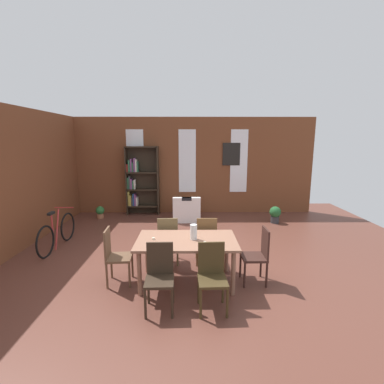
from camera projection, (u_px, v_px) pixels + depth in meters
name	position (u px, v px, depth m)	size (l,w,h in m)	color
ground_plane	(185.00, 270.00, 5.10)	(10.84, 10.84, 0.00)	brown
back_wall_brick	(187.00, 166.00, 8.97)	(8.16, 0.12, 3.10)	brown
window_pane_0	(136.00, 161.00, 8.86)	(0.55, 0.02, 2.01)	white
window_pane_1	(187.00, 161.00, 8.87)	(0.55, 0.02, 2.01)	white
window_pane_2	(239.00, 161.00, 8.89)	(0.55, 0.02, 2.01)	white
dining_table	(187.00, 244.00, 4.55)	(1.65, 0.97, 0.77)	#895E48
vase_on_table	(194.00, 232.00, 4.51)	(0.11, 0.11, 0.25)	silver
tealight_candle_0	(153.00, 239.00, 4.52)	(0.04, 0.04, 0.03)	silver
tealight_candle_1	(205.00, 243.00, 4.33)	(0.04, 0.04, 0.04)	silver
dining_chair_far_left	(168.00, 239.00, 5.28)	(0.42, 0.42, 0.95)	brown
dining_chair_near_left	(160.00, 274.00, 3.88)	(0.41, 0.41, 0.95)	#302318
dining_chair_head_left	(115.00, 254.00, 4.57)	(0.43, 0.43, 0.95)	brown
dining_chair_head_right	(258.00, 254.00, 4.59)	(0.40, 0.40, 0.95)	#381F1A
dining_chair_far_right	(206.00, 239.00, 5.29)	(0.40, 0.40, 0.95)	brown
dining_chair_near_right	(212.00, 274.00, 3.88)	(0.42, 0.42, 0.95)	#3C2E17
bookshelf_tall	(140.00, 181.00, 8.80)	(1.04, 0.30, 2.18)	#2D2319
armchair_white	(187.00, 211.00, 8.27)	(0.81, 0.81, 0.75)	white
bicycle_second	(57.00, 233.00, 6.13)	(0.44, 1.69, 0.89)	black
potted_plant_by_shelf	(100.00, 212.00, 8.48)	(0.26, 0.26, 0.37)	#9E6042
potted_plant_corner	(275.00, 214.00, 7.98)	(0.32, 0.32, 0.49)	#333338
framed_picture	(231.00, 154.00, 8.84)	(0.56, 0.03, 0.72)	black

